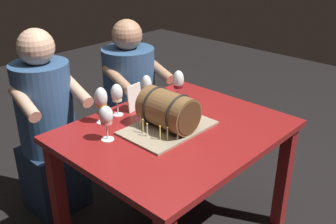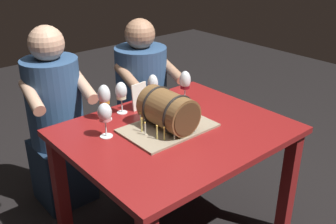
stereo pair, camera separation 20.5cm
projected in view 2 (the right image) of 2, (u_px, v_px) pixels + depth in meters
dining_table at (176, 147)px, 2.14m from camera, size 1.16×0.94×0.73m
barrel_cake at (168, 112)px, 2.05m from camera, size 0.48×0.32×0.22m
wine_glass_white at (121, 92)px, 2.23m from camera, size 0.07×0.07×0.19m
wine_glass_red at (185, 82)px, 2.37m from camera, size 0.07×0.07×0.20m
wine_glass_empty at (153, 84)px, 2.36m from camera, size 0.07×0.07×0.19m
wine_glass_rose at (105, 114)px, 1.96m from camera, size 0.07×0.07×0.19m
wine_glass_amber at (104, 97)px, 2.14m from camera, size 0.07×0.07×0.21m
menu_card at (139, 96)px, 2.30m from camera, size 0.11×0.03×0.16m
person_seated_left at (57, 125)px, 2.49m from camera, size 0.42×0.51×1.21m
person_seated_right at (142, 100)px, 2.90m from camera, size 0.47×0.54×1.16m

